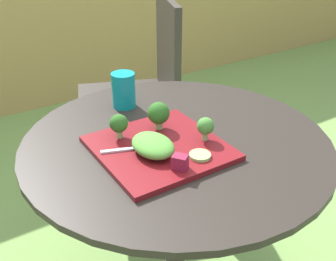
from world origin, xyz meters
TOP-DOWN VIEW (x-y plane):
  - bamboo_fence at (0.00, 1.94)m, footprint 8.00×0.08m
  - patio_table at (0.00, 0.00)m, footprint 0.80×0.80m
  - patio_chair at (0.35, 0.78)m, footprint 0.57×0.57m
  - salad_plate at (-0.07, -0.03)m, footprint 0.30×0.30m
  - drinking_glass at (-0.02, 0.25)m, footprint 0.07×0.07m
  - fork at (-0.12, -0.02)m, footprint 0.15×0.07m
  - lettuce_mound at (-0.10, -0.05)m, footprint 0.09×0.13m
  - broccoli_floret_0 at (0.04, -0.06)m, footprint 0.04×0.04m
  - broccoli_floret_1 at (-0.13, 0.06)m, footprint 0.05×0.05m
  - broccoli_floret_2 at (-0.02, 0.05)m, footprint 0.06×0.06m
  - cucumber_slice_0 at (-0.01, -0.12)m, footprint 0.05×0.05m
  - beet_chunk_0 at (-0.08, -0.14)m, footprint 0.04×0.04m

SIDE VIEW (x-z plane):
  - patio_table at x=0.00m, z-range 0.07..0.77m
  - patio_chair at x=0.35m, z-range 0.08..0.98m
  - bamboo_fence at x=0.00m, z-range 0.00..1.25m
  - salad_plate at x=-0.07m, z-range 0.71..0.72m
  - fork at x=-0.12m, z-range 0.72..0.73m
  - cucumber_slice_0 at x=-0.01m, z-range 0.72..0.73m
  - beet_chunk_0 at x=-0.08m, z-range 0.72..0.76m
  - lettuce_mound at x=-0.10m, z-range 0.72..0.76m
  - drinking_glass at x=-0.02m, z-range 0.70..0.81m
  - broccoli_floret_0 at x=0.04m, z-range 0.73..0.79m
  - broccoli_floret_1 at x=-0.13m, z-range 0.73..0.79m
  - broccoli_floret_2 at x=-0.02m, z-range 0.73..0.80m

